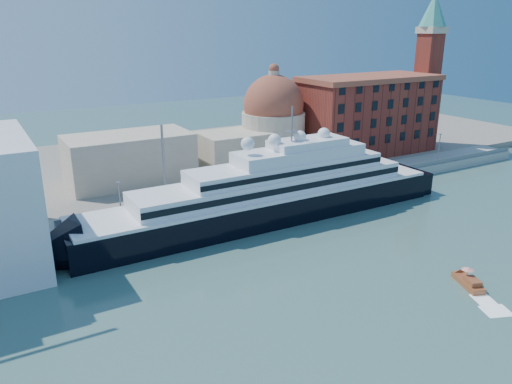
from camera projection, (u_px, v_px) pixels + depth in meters
ground at (341, 259)px, 87.89m from camera, size 400.00×400.00×0.00m
quay at (247, 198)px, 115.41m from camera, size 180.00×10.00×2.50m
land at (181, 160)px, 149.15m from camera, size 260.00×72.00×2.00m
quay_fence at (257, 196)px, 111.14m from camera, size 180.00×0.10×1.20m
superyacht at (255, 201)px, 103.24m from camera, size 92.26×12.79×27.57m
service_barge at (92, 253)px, 88.45m from camera, size 12.35×7.35×2.64m
water_taxi at (469, 282)px, 78.62m from camera, size 4.43×6.84×3.09m
warehouse at (368, 114)px, 151.00m from camera, size 43.00×19.00×23.25m
campanile at (429, 61)px, 157.72m from camera, size 8.40×8.40×47.00m
church at (225, 136)px, 134.88m from camera, size 66.00×18.00×25.50m
lamp_posts at (199, 172)px, 105.25m from camera, size 120.80×2.40×18.00m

